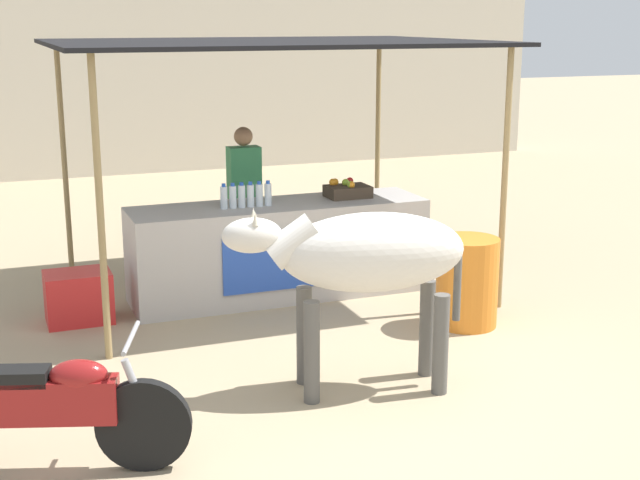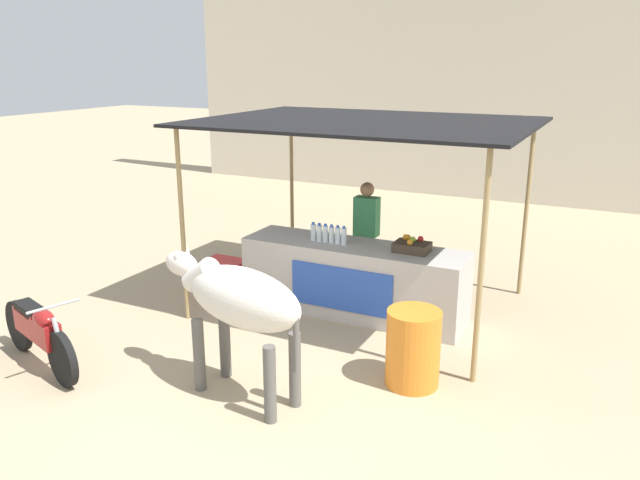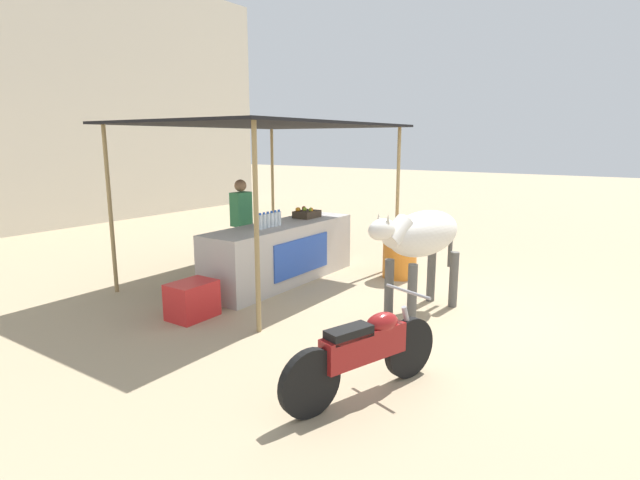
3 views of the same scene
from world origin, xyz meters
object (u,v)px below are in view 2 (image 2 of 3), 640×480
(stall_counter, at_px, (353,279))
(cooler_box, at_px, (225,276))
(fruit_crate, at_px, (412,246))
(motorcycle_parked, at_px, (39,331))
(water_barrel, at_px, (413,348))
(vendor_behind_counter, at_px, (366,237))
(cow, at_px, (239,301))

(stall_counter, bearing_deg, cooler_box, -177.23)
(stall_counter, relative_size, cooler_box, 5.00)
(fruit_crate, relative_size, motorcycle_parked, 0.25)
(water_barrel, bearing_deg, vendor_behind_counter, 123.07)
(cow, xyz_separation_m, motorcycle_parked, (-2.34, -0.48, -0.61))
(cooler_box, distance_m, motorcycle_parked, 2.90)
(cow, relative_size, motorcycle_parked, 1.07)
(stall_counter, xyz_separation_m, fruit_crate, (0.77, 0.06, 0.55))
(stall_counter, bearing_deg, vendor_behind_counter, 100.05)
(vendor_behind_counter, relative_size, cooler_box, 2.75)
(cooler_box, bearing_deg, water_barrel, -22.56)
(water_barrel, distance_m, cow, 1.88)
(vendor_behind_counter, distance_m, water_barrel, 2.70)
(vendor_behind_counter, height_order, water_barrel, vendor_behind_counter)
(water_barrel, bearing_deg, cow, -146.36)
(fruit_crate, xyz_separation_m, cow, (-0.93, -2.52, 0.00))
(vendor_behind_counter, height_order, cow, vendor_behind_counter)
(stall_counter, relative_size, vendor_behind_counter, 1.82)
(cow, bearing_deg, cooler_box, 127.98)
(fruit_crate, height_order, vendor_behind_counter, vendor_behind_counter)
(cooler_box, bearing_deg, vendor_behind_counter, 24.39)
(water_barrel, bearing_deg, motorcycle_parked, -158.96)
(cooler_box, height_order, motorcycle_parked, motorcycle_parked)
(vendor_behind_counter, distance_m, cow, 3.22)
(fruit_crate, bearing_deg, motorcycle_parked, -137.39)
(vendor_behind_counter, bearing_deg, fruit_crate, -37.58)
(water_barrel, bearing_deg, fruit_crate, 109.68)
(vendor_behind_counter, bearing_deg, cooler_box, -155.61)
(fruit_crate, xyz_separation_m, vendor_behind_counter, (-0.90, 0.70, -0.18))
(vendor_behind_counter, bearing_deg, motorcycle_parked, -122.57)
(stall_counter, xyz_separation_m, cow, (-0.16, -2.46, 0.55))
(water_barrel, relative_size, motorcycle_parked, 0.48)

